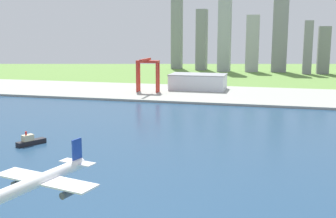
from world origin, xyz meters
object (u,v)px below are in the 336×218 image
Objects in this scene: airplane_landing at (40,181)px; tugboat_small at (30,141)px; port_crane_red at (147,68)px; warehouse_main at (198,82)px.

airplane_landing is 2.09× the size of tugboat_small.
airplane_landing is at bearing -55.94° from tugboat_small.
airplane_landing is at bearing -77.40° from port_crane_red.
tugboat_small is at bearing -91.27° from port_crane_red.
port_crane_red reaches higher than tugboat_small.
warehouse_main is (54.12, 40.30, -19.60)m from port_crane_red.
tugboat_small is 289.26m from warehouse_main.
tugboat_small is at bearing 124.06° from airplane_landing.
port_crane_red is at bearing 88.73° from tugboat_small.
port_crane_red is (-83.68, 374.37, 1.66)m from airplane_landing.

